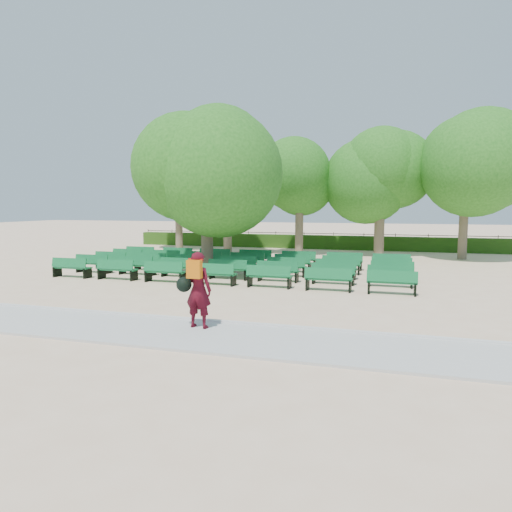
{
  "coord_description": "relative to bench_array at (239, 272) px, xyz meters",
  "views": [
    {
      "loc": [
        4.75,
        -16.43,
        2.89
      ],
      "look_at": [
        0.15,
        -1.0,
        1.1
      ],
      "focal_mm": 32.0,
      "sensor_mm": 36.0,
      "label": 1
    }
  ],
  "objects": [
    {
      "name": "ground",
      "position": [
        1.37,
        -1.6,
        -0.08
      ],
      "size": [
        120.0,
        120.0,
        0.0
      ],
      "primitive_type": "plane",
      "color": "beige"
    },
    {
      "name": "paving",
      "position": [
        1.37,
        -9.0,
        -0.05
      ],
      "size": [
        30.0,
        2.2,
        0.06
      ],
      "primitive_type": "cube",
      "color": "#B8B8B3",
      "rests_on": "ground"
    },
    {
      "name": "curb",
      "position": [
        1.37,
        -7.85,
        -0.03
      ],
      "size": [
        30.0,
        0.12,
        0.1
      ],
      "primitive_type": "cube",
      "color": "silver",
      "rests_on": "ground"
    },
    {
      "name": "hedge",
      "position": [
        1.37,
        12.4,
        0.37
      ],
      "size": [
        26.0,
        0.7,
        0.9
      ],
      "primitive_type": "cube",
      "color": "#274E14",
      "rests_on": "ground"
    },
    {
      "name": "fence",
      "position": [
        1.37,
        12.8,
        -0.08
      ],
      "size": [
        26.0,
        0.1,
        1.02
      ],
      "primitive_type": null,
      "color": "black",
      "rests_on": "ground"
    },
    {
      "name": "tree_line",
      "position": [
        1.37,
        8.4,
        -0.08
      ],
      "size": [
        21.8,
        6.8,
        7.04
      ],
      "primitive_type": null,
      "color": "#2C731F",
      "rests_on": "ground"
    },
    {
      "name": "bench_array",
      "position": [
        0.0,
        0.0,
        0.0
      ],
      "size": [
        1.61,
        0.58,
        1.0
      ],
      "rotation": [
        0.0,
        0.0,
        -0.06
      ],
      "color": "#126A34",
      "rests_on": "ground"
    },
    {
      "name": "tree_among",
      "position": [
        -1.38,
        -0.13,
        4.45
      ],
      "size": [
        5.05,
        5.05,
        6.82
      ],
      "color": "brown",
      "rests_on": "ground"
    },
    {
      "name": "person",
      "position": [
        1.86,
        -8.49,
        0.9
      ],
      "size": [
        0.85,
        0.53,
        1.78
      ],
      "rotation": [
        0.0,
        0.0,
        3.05
      ],
      "color": "#450914",
      "rests_on": "ground"
    }
  ]
}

